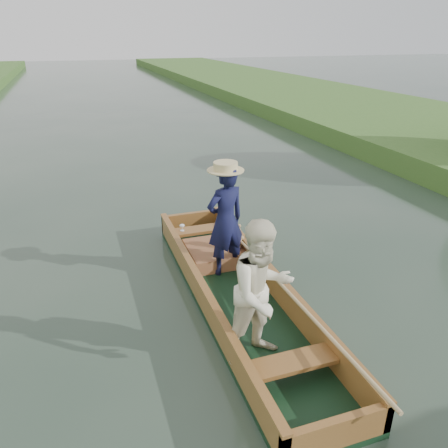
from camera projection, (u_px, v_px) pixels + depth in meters
name	position (u px, v px, depth m)	size (l,w,h in m)	color
ground	(238.00, 303.00, 6.02)	(120.00, 120.00, 0.00)	#283D30
punt	(240.00, 273.00, 5.64)	(1.19, 5.19, 1.78)	black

